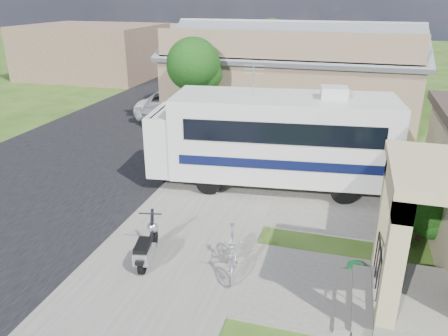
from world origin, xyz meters
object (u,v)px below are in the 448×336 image
(motorhome, at_px, (273,137))
(van, at_px, (212,74))
(garden_hose, at_px, (355,269))
(pickup_truck, at_px, (177,101))
(shrub, at_px, (428,195))
(scooter, at_px, (147,247))
(bicycle, at_px, (232,253))

(motorhome, distance_m, van, 17.67)
(van, height_order, garden_hose, van)
(pickup_truck, xyz_separation_m, garden_hose, (9.66, -12.61, -0.67))
(shrub, relative_size, van, 0.42)
(pickup_truck, xyz_separation_m, van, (-0.58, 8.06, 0.14))
(shrub, distance_m, van, 22.06)
(scooter, bearing_deg, shrub, 14.01)
(motorhome, relative_size, shrub, 3.23)
(motorhome, distance_m, bicycle, 5.56)
(garden_hose, bearing_deg, bicycle, -164.53)
(shrub, bearing_deg, pickup_truck, 137.35)
(bicycle, xyz_separation_m, van, (-7.34, 21.47, 0.36))
(pickup_truck, bearing_deg, bicycle, 122.68)
(scooter, xyz_separation_m, bicycle, (2.12, 0.27, 0.05))
(van, relative_size, garden_hose, 15.15)
(scooter, distance_m, bicycle, 2.14)
(van, bearing_deg, pickup_truck, -89.00)
(motorhome, height_order, garden_hose, motorhome)
(van, bearing_deg, scooter, -79.60)
(bicycle, distance_m, pickup_truck, 15.02)
(scooter, bearing_deg, van, 92.06)
(motorhome, xyz_separation_m, pickup_truck, (-6.75, 7.99, -1.03))
(shrub, relative_size, pickup_truck, 0.47)
(scooter, bearing_deg, pickup_truck, 97.30)
(shrub, height_order, scooter, shrub)
(bicycle, bearing_deg, pickup_truck, 102.07)
(scooter, height_order, van, van)
(garden_hose, bearing_deg, scooter, -167.99)
(shrub, bearing_deg, van, 122.80)
(scooter, xyz_separation_m, pickup_truck, (-4.64, 13.68, 0.27))
(van, bearing_deg, bicycle, -74.23)
(garden_hose, bearing_deg, motorhome, 122.27)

